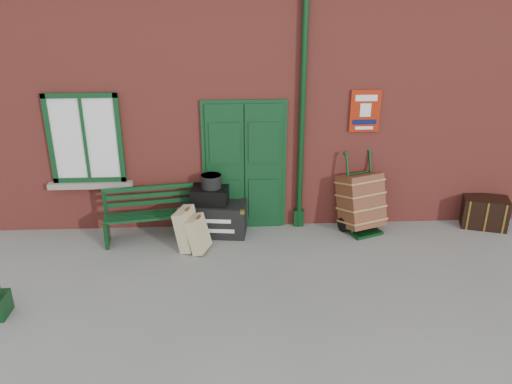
{
  "coord_description": "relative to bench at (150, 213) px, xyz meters",
  "views": [
    {
      "loc": [
        -0.52,
        -6.54,
        3.91
      ],
      "look_at": [
        -0.15,
        0.6,
        1.0
      ],
      "focal_mm": 35.0,
      "sensor_mm": 36.0,
      "label": 1
    }
  ],
  "objects": [
    {
      "name": "hatbox",
      "position": [
        1.03,
        0.16,
        0.48
      ],
      "size": [
        0.37,
        0.37,
        0.22
      ],
      "primitive_type": "cylinder",
      "rotation": [
        0.0,
        0.0,
        -0.12
      ],
      "color": "black",
      "rests_on": "strongbox"
    },
    {
      "name": "strongbox",
      "position": [
        1.0,
        0.16,
        0.23
      ],
      "size": [
        0.66,
        0.52,
        0.28
      ],
      "primitive_type": "cube",
      "rotation": [
        0.0,
        0.0,
        -0.12
      ],
      "color": "black",
      "rests_on": "houdini_trunk"
    },
    {
      "name": "houdini_trunk",
      "position": [
        1.05,
        0.16,
        -0.19
      ],
      "size": [
        1.18,
        0.74,
        0.56
      ],
      "primitive_type": "cube",
      "rotation": [
        0.0,
        0.0,
        -0.12
      ],
      "color": "black",
      "rests_on": "ground"
    },
    {
      "name": "dark_trunk",
      "position": [
        5.81,
        0.16,
        -0.19
      ],
      "size": [
        0.86,
        0.7,
        0.54
      ],
      "primitive_type": "cube",
      "rotation": [
        0.0,
        0.0,
        -0.32
      ],
      "color": "black",
      "rests_on": "ground"
    },
    {
      "name": "suitcase_front",
      "position": [
        0.82,
        -0.49,
        -0.17
      ],
      "size": [
        0.43,
        0.5,
        0.59
      ],
      "primitive_type": "cube",
      "rotation": [
        0.0,
        -0.25,
        -0.34
      ],
      "color": "tan",
      "rests_on": "ground"
    },
    {
      "name": "bench",
      "position": [
        0.0,
        0.0,
        0.0
      ],
      "size": [
        1.54,
        0.68,
        0.92
      ],
      "rotation": [
        0.0,
        0.0,
        0.16
      ],
      "color": "#0F391B",
      "rests_on": "ground"
    },
    {
      "name": "porter_trolley",
      "position": [
        3.58,
        0.13,
        0.06
      ],
      "size": [
        0.87,
        0.9,
        1.36
      ],
      "rotation": [
        0.0,
        0.0,
        0.37
      ],
      "color": "#0D3516",
      "rests_on": "ground"
    },
    {
      "name": "suitcase_back",
      "position": [
        0.64,
        -0.39,
        -0.12
      ],
      "size": [
        0.44,
        0.55,
        0.68
      ],
      "primitive_type": "cube",
      "rotation": [
        0.0,
        -0.18,
        -0.34
      ],
      "color": "tan",
      "rests_on": "ground"
    },
    {
      "name": "ground",
      "position": [
        1.89,
        -1.09,
        -0.46
      ],
      "size": [
        80.0,
        80.0,
        0.0
      ],
      "primitive_type": "plane",
      "color": "gray",
      "rests_on": "ground"
    },
    {
      "name": "station_building",
      "position": [
        1.89,
        2.4,
        1.7
      ],
      "size": [
        10.3,
        4.3,
        4.36
      ],
      "color": "#A23E34",
      "rests_on": "ground"
    }
  ]
}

